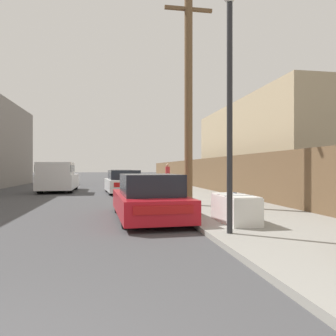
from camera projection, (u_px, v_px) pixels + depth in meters
sidewalk_curb at (164, 186)px, 25.70m from camera, size 4.20×63.00×0.12m
discarded_fridge at (235, 209)px, 8.24m from camera, size 0.74×1.71×0.72m
parked_sports_car_red at (148, 199)px, 9.52m from camera, size 2.00×4.68×1.31m
car_parked_mid at (123, 182)px, 19.08m from camera, size 2.23×4.21×1.36m
car_parked_far at (121, 179)px, 25.63m from camera, size 1.93×4.35×1.34m
pickup_truck at (58, 177)px, 20.23m from camera, size 2.13×5.33×1.81m
utility_pole at (188, 93)px, 12.14m from camera, size 1.80×0.30×8.08m
street_lamp at (230, 93)px, 6.85m from camera, size 0.26×0.26×5.09m
wooden_fence at (193, 173)px, 24.62m from camera, size 0.08×40.50×1.99m
building_right_house at (280, 149)px, 19.58m from camera, size 6.00×13.15×5.27m
pedestrian at (168, 175)px, 24.41m from camera, size 0.34×0.34×1.69m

